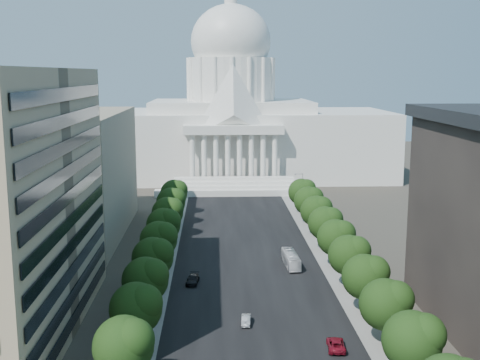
{
  "coord_description": "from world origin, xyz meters",
  "views": [
    {
      "loc": [
        -6.67,
        -45.71,
        39.22
      ],
      "look_at": [
        -0.97,
        84.77,
        16.01
      ],
      "focal_mm": 45.0,
      "sensor_mm": 36.0,
      "label": 1
    }
  ],
  "objects": [
    {
      "name": "tree_l_c",
      "position": [
        -17.66,
        35.81,
        6.45
      ],
      "size": [
        7.79,
        7.6,
        9.97
      ],
      "color": "#33261C",
      "rests_on": "ground"
    },
    {
      "name": "city_bus",
      "position": [
        9.05,
        72.8,
        1.44
      ],
      "size": [
        2.94,
        10.44,
        2.88
      ],
      "primitive_type": "imported",
      "rotation": [
        0.0,
        0.0,
        0.05
      ],
      "color": "silver",
      "rests_on": "ground"
    },
    {
      "name": "tree_r_h",
      "position": [
        18.34,
        95.81,
        6.45
      ],
      "size": [
        7.79,
        7.6,
        9.97
      ],
      "color": "#33261C",
      "rests_on": "ground"
    },
    {
      "name": "capitol",
      "position": [
        0.0,
        184.89,
        20.01
      ],
      "size": [
        120.0,
        56.0,
        73.0
      ],
      "color": "white",
      "rests_on": "ground"
    },
    {
      "name": "car_silver",
      "position": [
        -1.8,
        43.98,
        0.66
      ],
      "size": [
        1.69,
        4.09,
        1.32
      ],
      "primitive_type": "imported",
      "rotation": [
        0.0,
        0.0,
        -0.07
      ],
      "color": "#9C9FA3",
      "rests_on": "ground"
    },
    {
      "name": "tree_l_h",
      "position": [
        -17.66,
        95.81,
        6.45
      ],
      "size": [
        7.79,
        7.6,
        9.97
      ],
      "color": "#33261C",
      "rests_on": "ground"
    },
    {
      "name": "tree_r_d",
      "position": [
        18.34,
        47.81,
        6.45
      ],
      "size": [
        7.79,
        7.6,
        9.97
      ],
      "color": "#33261C",
      "rests_on": "ground"
    },
    {
      "name": "tree_l_b",
      "position": [
        -17.66,
        23.81,
        6.45
      ],
      "size": [
        7.79,
        7.6,
        9.97
      ],
      "color": "#33261C",
      "rests_on": "ground"
    },
    {
      "name": "tree_r_e",
      "position": [
        18.34,
        59.81,
        6.45
      ],
      "size": [
        7.79,
        7.6,
        9.97
      ],
      "color": "#33261C",
      "rests_on": "ground"
    },
    {
      "name": "tree_l_i",
      "position": [
        -17.66,
        107.81,
        6.45
      ],
      "size": [
        7.79,
        7.6,
        9.97
      ],
      "color": "#33261C",
      "rests_on": "ground"
    },
    {
      "name": "streetlight_f",
      "position": [
        19.9,
        135.0,
        5.82
      ],
      "size": [
        2.61,
        0.44,
        9.0
      ],
      "color": "gray",
      "rests_on": "ground"
    },
    {
      "name": "tree_l_f",
      "position": [
        -17.66,
        71.81,
        6.45
      ],
      "size": [
        7.79,
        7.6,
        9.97
      ],
      "color": "#33261C",
      "rests_on": "ground"
    },
    {
      "name": "tree_r_c",
      "position": [
        18.34,
        35.81,
        6.45
      ],
      "size": [
        7.79,
        7.6,
        9.97
      ],
      "color": "#33261C",
      "rests_on": "ground"
    },
    {
      "name": "road_asphalt",
      "position": [
        0.0,
        90.0,
        0.0
      ],
      "size": [
        30.0,
        260.0,
        0.01
      ],
      "primitive_type": "cube",
      "color": "black",
      "rests_on": "ground"
    },
    {
      "name": "tree_l_d",
      "position": [
        -17.66,
        47.81,
        6.45
      ],
      "size": [
        7.79,
        7.6,
        9.97
      ],
      "color": "#33261C",
      "rests_on": "ground"
    },
    {
      "name": "tree_l_g",
      "position": [
        -17.66,
        83.81,
        6.45
      ],
      "size": [
        7.79,
        7.6,
        9.97
      ],
      "color": "#33261C",
      "rests_on": "ground"
    },
    {
      "name": "streetlight_d",
      "position": [
        19.9,
        85.0,
        5.82
      ],
      "size": [
        2.61,
        0.44,
        9.0
      ],
      "color": "gray",
      "rests_on": "ground"
    },
    {
      "name": "car_red",
      "position": [
        10.68,
        34.64,
        0.73
      ],
      "size": [
        2.9,
        5.47,
        1.47
      ],
      "primitive_type": "imported",
      "rotation": [
        0.0,
        0.0,
        3.05
      ],
      "color": "maroon",
      "rests_on": "ground"
    },
    {
      "name": "streetlight_b",
      "position": [
        19.9,
        35.0,
        5.82
      ],
      "size": [
        2.61,
        0.44,
        9.0
      ],
      "color": "gray",
      "rests_on": "ground"
    },
    {
      "name": "tree_l_e",
      "position": [
        -17.66,
        59.81,
        6.45
      ],
      "size": [
        7.79,
        7.6,
        9.97
      ],
      "color": "#33261C",
      "rests_on": "ground"
    },
    {
      "name": "streetlight_e",
      "position": [
        19.9,
        110.0,
        5.82
      ],
      "size": [
        2.61,
        0.44,
        9.0
      ],
      "color": "gray",
      "rests_on": "ground"
    },
    {
      "name": "car_dark_b",
      "position": [
        -10.88,
        63.12,
        0.76
      ],
      "size": [
        2.75,
        5.48,
        1.53
      ],
      "primitive_type": "imported",
      "rotation": [
        0.0,
        0.0,
        -0.12
      ],
      "color": "black",
      "rests_on": "ground"
    },
    {
      "name": "tree_r_g",
      "position": [
        18.34,
        83.81,
        6.45
      ],
      "size": [
        7.79,
        7.6,
        9.97
      ],
      "color": "#33261C",
      "rests_on": "ground"
    },
    {
      "name": "sidewalk_right",
      "position": [
        19.0,
        90.0,
        0.0
      ],
      "size": [
        8.0,
        260.0,
        0.02
      ],
      "primitive_type": "cube",
      "color": "gray",
      "rests_on": "ground"
    },
    {
      "name": "sidewalk_left",
      "position": [
        -19.0,
        90.0,
        0.0
      ],
      "size": [
        8.0,
        260.0,
        0.02
      ],
      "primitive_type": "cube",
      "color": "gray",
      "rests_on": "ground"
    },
    {
      "name": "tree_l_j",
      "position": [
        -17.66,
        119.81,
        6.45
      ],
      "size": [
        7.79,
        7.6,
        9.97
      ],
      "color": "#33261C",
      "rests_on": "ground"
    },
    {
      "name": "tree_r_b",
      "position": [
        18.34,
        23.81,
        6.45
      ],
      "size": [
        7.79,
        7.6,
        9.97
      ],
      "color": "#33261C",
      "rests_on": "ground"
    },
    {
      "name": "office_block_left_far",
      "position": [
        -48.0,
        100.0,
        15.0
      ],
      "size": [
        38.0,
        52.0,
        30.0
      ],
      "primitive_type": "cube",
      "color": "gray",
      "rests_on": "ground"
    },
    {
      "name": "tree_r_i",
      "position": [
        18.34,
        107.81,
        6.45
      ],
      "size": [
        7.79,
        7.6,
        9.97
      ],
      "color": "#33261C",
      "rests_on": "ground"
    },
    {
      "name": "tree_r_f",
      "position": [
        18.34,
        71.81,
        6.45
      ],
      "size": [
        7.79,
        7.6,
        9.97
      ],
      "color": "#33261C",
      "rests_on": "ground"
    },
    {
      "name": "tree_r_j",
      "position": [
        18.34,
        119.81,
        6.45
      ],
      "size": [
        7.79,
        7.6,
        9.97
      ],
      "color": "#33261C",
      "rests_on": "ground"
    },
    {
      "name": "streetlight_c",
      "position": [
        19.9,
        60.0,
        5.82
      ],
      "size": [
        2.61,
        0.44,
        9.0
      ],
      "color": "gray",
      "rests_on": "ground"
    }
  ]
}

